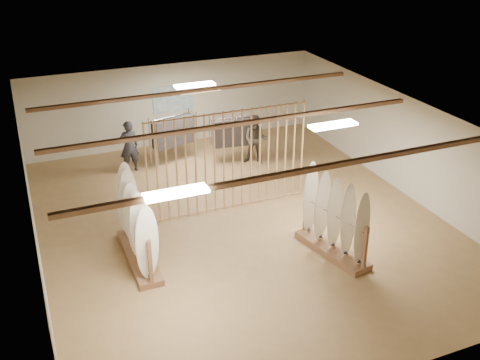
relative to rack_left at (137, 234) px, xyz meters
name	(u,v)px	position (x,y,z in m)	size (l,w,h in m)	color
floor	(240,221)	(2.86, 0.76, -0.69)	(12.00, 12.00, 0.00)	#9E794C
ceiling	(240,120)	(2.86, 0.76, 2.11)	(12.00, 12.00, 0.00)	gray
wall_back	(173,104)	(2.86, 6.76, 0.71)	(12.00, 12.00, 0.00)	beige
wall_front	(380,316)	(2.86, -5.24, 0.71)	(12.00, 12.00, 0.00)	beige
wall_left	(32,209)	(-2.14, 0.76, 0.71)	(12.00, 12.00, 0.00)	beige
wall_right	(403,144)	(7.86, 0.76, 0.71)	(12.00, 12.00, 0.00)	beige
ceiling_slats	(240,124)	(2.86, 0.76, 2.03)	(9.50, 6.12, 0.10)	brown
light_panels	(240,123)	(2.86, 0.76, 2.05)	(1.20, 0.35, 0.06)	white
bamboo_partition	(228,161)	(2.86, 1.56, 0.71)	(4.45, 0.05, 2.78)	tan
poster	(173,99)	(2.86, 6.74, 0.91)	(1.40, 0.03, 0.90)	#377EC2
rack_left	(137,234)	(0.00, 0.00, 0.00)	(0.55, 2.48, 2.00)	brown
rack_right	(334,228)	(4.32, -1.48, 0.00)	(0.98, 2.19, 2.02)	brown
clothing_rack_a	(173,131)	(2.38, 5.15, 0.36)	(1.44, 0.75, 1.60)	silver
clothing_rack_b	(233,132)	(4.16, 4.46, 0.32)	(1.44, 0.53, 1.55)	silver
shopper_a	(129,143)	(0.91, 4.98, 0.24)	(0.68, 0.46, 1.86)	#27282F
shopper_b	(256,137)	(4.77, 4.06, 0.22)	(0.87, 0.68, 1.81)	#37322A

